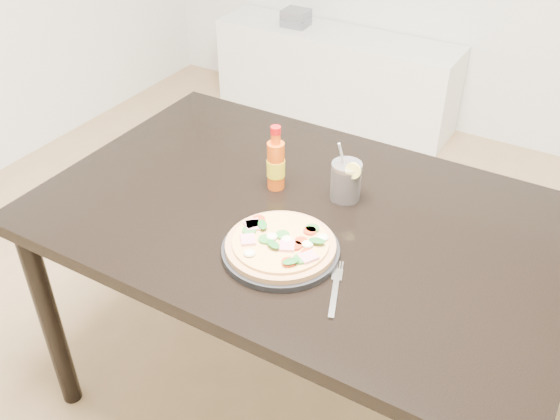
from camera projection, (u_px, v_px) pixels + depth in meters
The scene contains 8 objects.
dining_table at pixel (302, 237), 1.69m from camera, with size 1.40×0.90×0.75m.
plate at pixel (281, 250), 1.50m from camera, with size 0.29×0.29×0.02m, color black.
pizza at pixel (281, 244), 1.49m from camera, with size 0.27×0.27×0.03m.
hot_sauce_bottle at pixel (276, 164), 1.69m from camera, with size 0.06×0.06×0.19m.
cola_cup at pixel (346, 182), 1.67m from camera, with size 0.09×0.08×0.17m.
fork at pixel (336, 287), 1.40m from camera, with size 0.08×0.18×0.00m.
media_console at pixel (335, 75), 3.59m from camera, with size 1.40×0.34×0.50m, color white.
cd_stack at pixel (296, 18), 3.51m from camera, with size 0.14×0.12×0.09m.
Camera 1 is at (0.64, -0.99, 1.71)m, focal length 40.00 mm.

